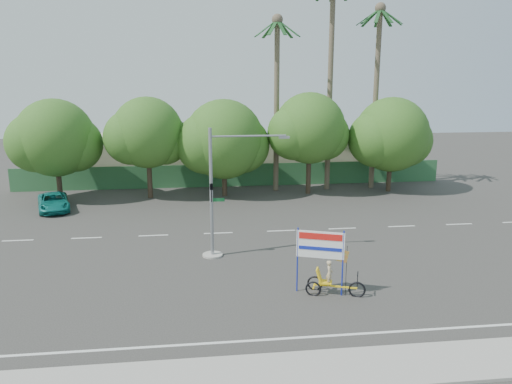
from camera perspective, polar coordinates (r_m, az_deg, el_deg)
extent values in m
plane|color=#33302D|center=(24.14, 1.40, -10.34)|extent=(120.00, 120.00, 0.00)
cube|color=gray|center=(17.59, 5.14, -19.84)|extent=(50.00, 2.40, 0.12)
cube|color=#336B3D|center=(44.37, -2.59, 1.93)|extent=(38.00, 0.08, 2.00)
cube|color=#BFB798|center=(48.97, -14.79, 3.76)|extent=(12.00, 8.00, 4.00)
cube|color=#BFB798|center=(49.82, 6.23, 4.04)|extent=(14.00, 8.00, 3.60)
cylinder|color=#473828|center=(42.07, -21.60, 1.45)|extent=(0.40, 0.40, 3.52)
sphere|color=#1F4E17|center=(41.59, -21.98, 5.77)|extent=(6.00, 6.00, 6.00)
sphere|color=#1F4E17|center=(41.62, -20.01, 5.15)|extent=(4.32, 4.32, 4.32)
sphere|color=#1F4E17|center=(41.76, -23.82, 5.18)|extent=(4.56, 4.56, 4.56)
cylinder|color=#473828|center=(40.82, -12.08, 1.91)|extent=(0.40, 0.40, 3.74)
sphere|color=#1F4E17|center=(40.31, -12.31, 6.66)|extent=(5.60, 5.60, 5.60)
sphere|color=#1F4E17|center=(40.58, -10.45, 5.93)|extent=(4.03, 4.03, 4.03)
sphere|color=#1F4E17|center=(40.24, -14.11, 6.06)|extent=(4.26, 4.26, 4.26)
cylinder|color=#473828|center=(40.75, -3.63, 1.84)|extent=(0.40, 0.40, 3.30)
sphere|color=#1F4E17|center=(40.27, -3.69, 6.03)|extent=(6.40, 6.40, 6.40)
sphere|color=#1F4E17|center=(40.74, -1.67, 5.39)|extent=(4.61, 4.61, 4.61)
sphere|color=#1F4E17|center=(40.01, -5.73, 5.51)|extent=(4.86, 4.86, 4.86)
cylinder|color=#473828|center=(41.67, 6.03, 2.45)|extent=(0.40, 0.40, 3.87)
sphere|color=#1F4E17|center=(41.17, 6.14, 7.27)|extent=(5.80, 5.80, 5.80)
sphere|color=#1F4E17|center=(41.84, 7.78, 6.47)|extent=(4.18, 4.18, 4.18)
sphere|color=#1F4E17|center=(40.69, 4.41, 6.74)|extent=(4.41, 4.41, 4.41)
cylinder|color=#473828|center=(43.80, 14.99, 2.30)|extent=(0.40, 0.40, 3.43)
sphere|color=#1F4E17|center=(43.34, 15.23, 6.35)|extent=(6.20, 6.20, 6.20)
sphere|color=#1F4E17|center=(44.22, 16.73, 5.67)|extent=(4.46, 4.46, 4.46)
sphere|color=#1F4E17|center=(42.64, 13.59, 5.92)|extent=(4.71, 4.71, 4.71)
cylinder|color=#70604C|center=(42.91, 8.44, 11.52)|extent=(0.44, 0.44, 17.00)
cylinder|color=#70604C|center=(44.17, 13.49, 10.04)|extent=(0.44, 0.44, 15.00)
sphere|color=#70604C|center=(44.44, 14.04, 19.73)|extent=(0.90, 0.90, 0.90)
cube|color=#1C4C21|center=(44.70, 15.18, 18.78)|extent=(1.91, 0.28, 1.36)
cube|color=#1C4C21|center=(45.18, 14.61, 18.74)|extent=(1.65, 1.44, 1.36)
cube|color=#1C4C21|center=(45.29, 13.76, 18.78)|extent=(0.61, 1.93, 1.36)
cube|color=#1C4C21|center=(44.97, 13.01, 18.86)|extent=(1.20, 1.80, 1.36)
cube|color=#1C4C21|center=(44.38, 12.70, 18.95)|extent=(1.89, 0.92, 1.36)
cube|color=#1C4C21|center=(43.77, 13.00, 19.02)|extent=(1.89, 0.92, 1.36)
cube|color=#1C4C21|center=(43.45, 13.77, 19.03)|extent=(1.20, 1.80, 1.36)
cube|color=#1C4C21|center=(43.56, 14.65, 18.97)|extent=(0.61, 1.93, 1.36)
cube|color=#1C4C21|center=(44.06, 15.21, 18.87)|extent=(1.65, 1.44, 1.36)
cylinder|color=#70604C|center=(42.03, 2.36, 9.56)|extent=(0.44, 0.44, 14.00)
sphere|color=#70604C|center=(42.17, 2.46, 19.10)|extent=(0.90, 0.90, 0.90)
cube|color=#1C4C21|center=(42.27, 3.77, 18.17)|extent=(1.91, 0.28, 1.36)
cube|color=#1C4C21|center=(42.83, 3.31, 18.11)|extent=(1.65, 1.44, 1.36)
cube|color=#1C4C21|center=(43.05, 2.46, 18.10)|extent=(0.61, 1.93, 1.36)
cube|color=#1C4C21|center=(42.84, 1.61, 18.13)|extent=(1.20, 1.80, 1.36)
cube|color=#1C4C21|center=(42.30, 1.13, 18.19)|extent=(1.89, 0.92, 1.36)
cube|color=#1C4C21|center=(41.66, 1.26, 18.27)|extent=(1.89, 0.92, 1.36)
cube|color=#1C4C21|center=(41.23, 1.96, 18.32)|extent=(1.20, 1.80, 1.36)
cube|color=#1C4C21|center=(41.23, 2.90, 18.31)|extent=(0.61, 1.93, 1.36)
cube|color=#1C4C21|center=(41.64, 3.62, 18.25)|extent=(1.65, 1.44, 1.36)
cylinder|color=gray|center=(27.62, -4.99, -7.17)|extent=(1.10, 1.10, 0.10)
cylinder|color=gray|center=(26.63, -5.14, -0.19)|extent=(0.18, 0.18, 7.00)
cylinder|color=gray|center=(26.23, -0.87, 6.42)|extent=(4.00, 0.10, 0.10)
cube|color=gray|center=(26.50, 3.24, 6.26)|extent=(0.55, 0.20, 0.12)
imported|color=black|center=(26.39, -5.12, -0.09)|extent=(0.16, 0.20, 1.00)
cube|color=#14662D|center=(26.72, -4.37, -0.90)|extent=(0.70, 0.04, 0.18)
torus|color=black|center=(23.05, 11.47, -10.89)|extent=(0.75, 0.35, 0.76)
torus|color=black|center=(23.45, 6.75, -10.32)|extent=(0.70, 0.32, 0.71)
torus|color=black|center=(22.88, 6.56, -10.94)|extent=(0.70, 0.32, 0.71)
cube|color=yellow|center=(23.06, 9.06, -10.59)|extent=(1.82, 0.73, 0.07)
cube|color=yellow|center=(23.16, 6.66, -10.58)|extent=(0.30, 0.66, 0.06)
cube|color=yellow|center=(23.02, 7.94, -10.15)|extent=(0.69, 0.64, 0.07)
cube|color=yellow|center=(22.93, 7.20, -9.38)|extent=(0.40, 0.53, 0.61)
cylinder|color=black|center=(22.87, 11.52, -9.86)|extent=(0.04, 0.04, 0.62)
cube|color=black|center=(22.75, 11.55, -9.15)|extent=(0.22, 0.49, 0.04)
imported|color=#CCB284|center=(22.85, 8.40, -9.20)|extent=(0.43, 0.52, 1.21)
cylinder|color=#1828B4|center=(22.80, 4.76, -7.71)|extent=(0.08, 0.08, 3.04)
cylinder|color=#1828B4|center=(22.62, 9.88, -8.05)|extent=(0.08, 0.08, 3.04)
cube|color=white|center=(22.42, 7.36, -6.01)|extent=(2.02, 0.79, 1.24)
cube|color=red|center=(22.26, 7.38, -5.09)|extent=(1.80, 0.68, 0.29)
cube|color=#1828B4|center=(22.44, 7.34, -6.45)|extent=(1.80, 0.68, 0.16)
cylinder|color=black|center=(22.73, 10.27, -8.87)|extent=(0.03, 0.03, 2.36)
cube|color=red|center=(22.49, 9.34, -7.08)|extent=(0.94, 0.37, 0.74)
imported|color=#10766F|center=(39.33, -22.14, -1.07)|extent=(3.29, 4.88, 1.24)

